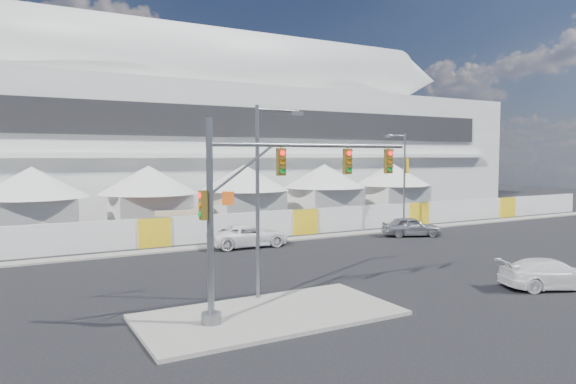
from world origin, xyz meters
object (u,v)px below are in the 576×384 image
pickup_near (552,274)px  boom_lift (173,226)px  lot_car_b (459,210)px  streetlight_curb (403,174)px  streetlight_median (262,188)px  traffic_mast (259,209)px  sedan_silver (411,227)px  pickup_curb (249,235)px

pickup_near → boom_lift: (-11.34, 22.91, 0.25)m
lot_car_b → streetlight_curb: 12.55m
streetlight_curb → boom_lift: bearing=165.2°
streetlight_median → traffic_mast: bearing=-118.9°
sedan_silver → streetlight_median: bearing=144.2°
pickup_near → boom_lift: bearing=49.3°
pickup_near → lot_car_b: size_ratio=1.06×
pickup_curb → streetlight_median: bearing=161.1°
pickup_near → streetlight_median: bearing=92.3°
pickup_curb → streetlight_curb: 15.19m
pickup_curb → streetlight_median: streetlight_median is taller
sedan_silver → streetlight_curb: 5.21m
boom_lift → streetlight_curb: bearing=6.7°
pickup_near → streetlight_median: size_ratio=0.59×
traffic_mast → streetlight_curb: 26.04m
sedan_silver → boom_lift: 18.22m
streetlight_curb → sedan_silver: bearing=-119.8°
pickup_near → boom_lift: size_ratio=0.67×
traffic_mast → boom_lift: size_ratio=1.28×
streetlight_median → streetlight_curb: bearing=34.2°
boom_lift → traffic_mast: bearing=-75.9°
streetlight_curb → boom_lift: (-18.18, 4.80, -3.75)m
lot_car_b → traffic_mast: bearing=123.5°
pickup_curb → traffic_mast: size_ratio=0.60×
sedan_silver → streetlight_median: size_ratio=0.54×
pickup_curb → streetlight_curb: streetlight_curb is taller
pickup_curb → lot_car_b: (25.81, 5.20, 0.00)m
traffic_mast → streetlight_median: bearing=61.1°
traffic_mast → streetlight_curb: size_ratio=1.14×
sedan_silver → boom_lift: boom_lift is taller
pickup_curb → streetlight_curb: (14.64, 1.04, 3.93)m
sedan_silver → pickup_near: bearing=-174.6°
sedan_silver → traffic_mast: bearing=147.6°
lot_car_b → streetlight_median: (-30.75, -17.46, 4.09)m
streetlight_median → boom_lift: (1.40, 18.10, -3.91)m
streetlight_median → streetlight_curb: (19.58, 13.30, -0.16)m
pickup_curb → boom_lift: size_ratio=0.77×
pickup_curb → streetlight_median: (-4.94, -12.26, 4.09)m
lot_car_b → streetlight_median: 35.59m
lot_car_b → boom_lift: size_ratio=0.63×
lot_car_b → streetlight_median: streetlight_median is taller
pickup_near → traffic_mast: traffic_mast is taller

